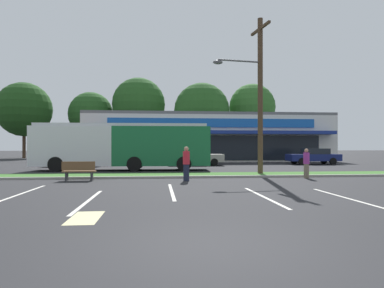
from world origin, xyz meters
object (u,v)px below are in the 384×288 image
(bus_stop_bench, at_px, (79,170))
(car_0, at_px, (314,156))
(car_1, at_px, (196,157))
(pedestrian_by_pole, at_px, (306,163))
(car_2, at_px, (75,157))
(city_bus, at_px, (123,145))
(utility_pole, at_px, (258,91))
(pedestrian_near_bench, at_px, (186,164))

(bus_stop_bench, height_order, car_0, car_0)
(car_1, bearing_deg, bus_stop_bench, -119.55)
(pedestrian_by_pole, bearing_deg, car_2, -42.94)
(city_bus, xyz_separation_m, bus_stop_bench, (-1.43, -7.11, -1.26))
(car_0, bearing_deg, city_bus, 20.48)
(utility_pole, height_order, car_1, utility_pole)
(car_2, bearing_deg, car_0, 3.43)
(car_1, xyz_separation_m, car_2, (-10.22, -0.56, 0.01))
(utility_pole, height_order, pedestrian_by_pole, utility_pole)
(pedestrian_near_bench, bearing_deg, utility_pole, 24.68)
(city_bus, bearing_deg, car_2, -47.17)
(car_2, bearing_deg, pedestrian_by_pole, -39.21)
(city_bus, distance_m, car_2, 6.78)
(bus_stop_bench, relative_size, car_1, 0.34)
(bus_stop_bench, bearing_deg, city_bus, -101.37)
(city_bus, xyz_separation_m, pedestrian_near_bench, (3.84, -7.82, -0.92))
(utility_pole, relative_size, pedestrian_by_pole, 5.84)
(bus_stop_bench, bearing_deg, car_0, -143.75)
(pedestrian_near_bench, height_order, pedestrian_by_pole, pedestrian_near_bench)
(city_bus, distance_m, car_1, 8.09)
(car_1, relative_size, pedestrian_by_pole, 2.97)
(car_1, distance_m, pedestrian_near_bench, 13.54)
(utility_pole, height_order, bus_stop_bench, utility_pole)
(car_0, relative_size, car_2, 1.07)
(city_bus, height_order, pedestrian_by_pole, city_bus)
(car_1, bearing_deg, utility_pole, -76.79)
(bus_stop_bench, bearing_deg, pedestrian_near_bench, 172.33)
(car_0, relative_size, pedestrian_near_bench, 2.80)
(car_1, relative_size, pedestrian_near_bench, 2.77)
(bus_stop_bench, relative_size, car_2, 0.36)
(utility_pole, distance_m, pedestrian_near_bench, 6.64)
(utility_pole, distance_m, car_0, 14.80)
(city_bus, relative_size, car_2, 2.76)
(bus_stop_bench, bearing_deg, pedestrian_by_pole, -179.52)
(car_1, bearing_deg, pedestrian_by_pole, -70.21)
(pedestrian_near_bench, xyz_separation_m, pedestrian_by_pole, (6.46, 0.81, -0.06))
(car_0, distance_m, pedestrian_near_bench, 19.20)
(utility_pole, distance_m, bus_stop_bench, 10.85)
(car_0, height_order, pedestrian_by_pole, pedestrian_by_pole)
(city_bus, bearing_deg, car_1, -134.70)
(pedestrian_by_pole, bearing_deg, pedestrian_near_bench, 3.40)
(car_2, bearing_deg, pedestrian_near_bench, -57.15)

